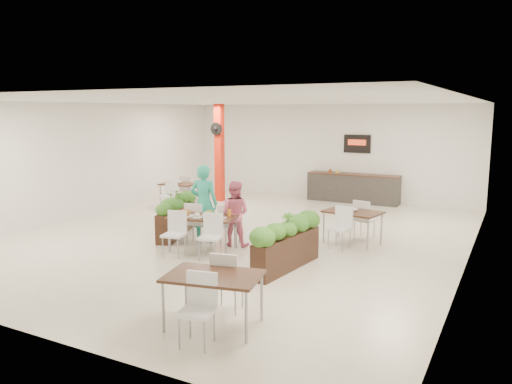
% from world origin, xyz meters
% --- Properties ---
extents(ground, '(12.00, 12.00, 0.00)m').
position_xyz_m(ground, '(0.00, 0.00, 0.00)').
color(ground, beige).
rests_on(ground, ground).
extents(room_shell, '(10.10, 12.10, 3.22)m').
position_xyz_m(room_shell, '(0.00, 0.00, 2.01)').
color(room_shell, white).
rests_on(room_shell, ground).
extents(red_column, '(0.40, 0.41, 3.20)m').
position_xyz_m(red_column, '(-3.00, 3.79, 1.64)').
color(red_column, red).
rests_on(red_column, ground).
extents(service_counter, '(3.00, 0.64, 2.20)m').
position_xyz_m(service_counter, '(1.00, 5.65, 0.49)').
color(service_counter, '#282624').
rests_on(service_counter, ground).
extents(main_table, '(1.53, 1.83, 0.92)m').
position_xyz_m(main_table, '(-0.14, -1.48, 0.64)').
color(main_table, black).
rests_on(main_table, ground).
extents(diner_man, '(0.72, 0.55, 1.78)m').
position_xyz_m(diner_man, '(-0.53, -0.83, 0.89)').
color(diner_man, '#28AF91').
rests_on(diner_man, ground).
extents(diner_woman, '(0.80, 0.68, 1.45)m').
position_xyz_m(diner_woman, '(0.27, -0.83, 0.73)').
color(diner_woman, '#E76687').
rests_on(diner_woman, ground).
extents(planter_left, '(0.96, 2.04, 1.11)m').
position_xyz_m(planter_left, '(-1.44, -0.66, 0.53)').
color(planter_left, black).
rests_on(planter_left, ground).
extents(planter_right, '(0.58, 2.07, 1.09)m').
position_xyz_m(planter_right, '(2.01, -1.82, 0.51)').
color(planter_right, black).
rests_on(planter_right, ground).
extents(side_table_a, '(1.15, 1.65, 0.92)m').
position_xyz_m(side_table_a, '(-3.55, 2.26, 0.62)').
color(side_table_a, black).
rests_on(side_table_a, ground).
extents(side_table_b, '(1.33, 1.67, 0.92)m').
position_xyz_m(side_table_b, '(2.55, 0.55, 0.63)').
color(side_table_b, black).
rests_on(side_table_b, ground).
extents(side_table_c, '(1.44, 1.67, 0.92)m').
position_xyz_m(side_table_c, '(2.18, -4.63, 0.63)').
color(side_table_c, black).
rests_on(side_table_c, ground).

